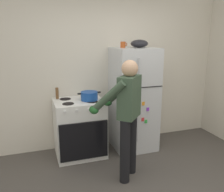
{
  "coord_description": "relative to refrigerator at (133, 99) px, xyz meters",
  "views": [
    {
      "loc": [
        -1.16,
        -2.07,
        1.9
      ],
      "look_at": [
        -0.01,
        1.32,
        1.0
      ],
      "focal_mm": 39.31,
      "sensor_mm": 36.0,
      "label": 1
    }
  ],
  "objects": [
    {
      "name": "red_pot",
      "position": [
        -0.77,
        -0.05,
        0.13
      ],
      "size": [
        0.36,
        0.26,
        0.13
      ],
      "color": "#19479E",
      "rests_on": "stove_range"
    },
    {
      "name": "person_cook",
      "position": [
        -0.46,
        -0.83,
        0.11
      ],
      "size": [
        0.69,
        0.71,
        1.6
      ],
      "color": "black",
      "rests_on": "ground"
    },
    {
      "name": "refrigerator",
      "position": [
        0.0,
        0.0,
        0.0
      ],
      "size": [
        0.68,
        0.72,
        1.7
      ],
      "color": "silver",
      "rests_on": "ground"
    },
    {
      "name": "pepper_mill",
      "position": [
        -1.23,
        0.2,
        0.15
      ],
      "size": [
        0.05,
        0.05,
        0.18
      ],
      "primitive_type": "cylinder",
      "color": "brown",
      "rests_on": "stove_range"
    },
    {
      "name": "mixing_bowl",
      "position": [
        0.08,
        0.0,
        0.91
      ],
      "size": [
        0.28,
        0.28,
        0.13
      ],
      "primitive_type": "ellipsoid",
      "color": "black",
      "rests_on": "refrigerator"
    },
    {
      "name": "stove_range",
      "position": [
        -0.93,
        -0.01,
        -0.4
      ],
      "size": [
        0.76,
        0.67,
        0.91
      ],
      "color": "white",
      "rests_on": "ground"
    },
    {
      "name": "kitchen_wall_back",
      "position": [
        -0.45,
        0.38,
        0.5
      ],
      "size": [
        6.0,
        0.1,
        2.7
      ],
      "primitive_type": "cube",
      "color": "silver",
      "rests_on": "ground"
    },
    {
      "name": "coffee_mug",
      "position": [
        -0.18,
        0.05,
        0.9
      ],
      "size": [
        0.11,
        0.08,
        0.1
      ],
      "color": "#B24C1E",
      "rests_on": "refrigerator"
    }
  ]
}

